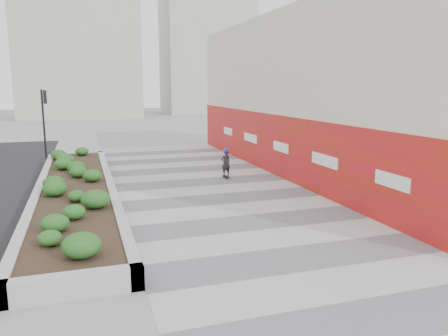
# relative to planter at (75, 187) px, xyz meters

# --- Properties ---
(ground) EXTENTS (160.00, 160.00, 0.00)m
(ground) POSITION_rel_planter_xyz_m (5.50, -7.00, -0.42)
(ground) COLOR gray
(ground) RESTS_ON ground
(walkway) EXTENTS (8.00, 36.00, 0.01)m
(walkway) POSITION_rel_planter_xyz_m (5.50, -4.00, -0.41)
(walkway) COLOR #A8A8AD
(walkway) RESTS_ON ground
(building) EXTENTS (6.04, 24.08, 8.00)m
(building) POSITION_rel_planter_xyz_m (12.48, 1.98, 3.56)
(building) COLOR beige
(building) RESTS_ON ground
(planter) EXTENTS (3.00, 18.00, 0.90)m
(planter) POSITION_rel_planter_xyz_m (0.00, 0.00, 0.00)
(planter) COLOR #9E9EA0
(planter) RESTS_ON ground
(traffic_signal_near) EXTENTS (0.33, 0.28, 4.20)m
(traffic_signal_near) POSITION_rel_planter_xyz_m (-1.73, 10.50, 2.34)
(traffic_signal_near) COLOR black
(traffic_signal_near) RESTS_ON ground
(distant_bldg_north_l) EXTENTS (16.00, 12.00, 20.00)m
(distant_bldg_north_l) POSITION_rel_planter_xyz_m (0.50, 48.00, 9.58)
(distant_bldg_north_l) COLOR #ADAAA3
(distant_bldg_north_l) RESTS_ON ground
(distant_bldg_north_r) EXTENTS (14.00, 10.00, 24.00)m
(distant_bldg_north_r) POSITION_rel_planter_xyz_m (20.50, 53.00, 11.58)
(distant_bldg_north_r) COLOR #ADAAA3
(distant_bldg_north_r) RESTS_ON ground
(manhole_cover) EXTENTS (0.44, 0.44, 0.01)m
(manhole_cover) POSITION_rel_planter_xyz_m (6.00, -4.00, -0.42)
(manhole_cover) COLOR #595654
(manhole_cover) RESTS_ON ground
(skateboarder) EXTENTS (0.52, 0.73, 1.45)m
(skateboarder) POSITION_rel_planter_xyz_m (6.89, 1.73, 0.32)
(skateboarder) COLOR beige
(skateboarder) RESTS_ON ground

